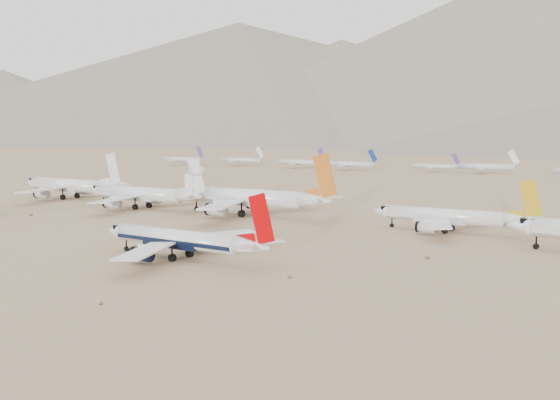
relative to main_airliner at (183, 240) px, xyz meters
name	(u,v)px	position (x,y,z in m)	size (l,w,h in m)	color
ground	(178,263)	(1.49, -3.10, -3.93)	(7000.00, 7000.00, 0.00)	#987958
main_airliner	(183,240)	(0.00, 0.00, 0.00)	(40.47, 39.53, 14.28)	white
row2_gold_tail	(451,217)	(32.62, 62.62, 0.06)	(40.09, 39.20, 14.27)	white
row2_orange_tail	(250,198)	(-28.03, 60.36, 1.55)	(54.70, 53.51, 19.51)	white
row2_white_trijet	(145,194)	(-67.22, 55.06, 1.17)	(49.67, 48.54, 17.60)	white
row2_white_twin	(71,186)	(-114.07, 62.28, 1.20)	(50.94, 49.85, 18.20)	white
distant_storage_row	(455,167)	(-41.63, 294.93, 0.45)	(469.57, 62.64, 15.98)	silver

